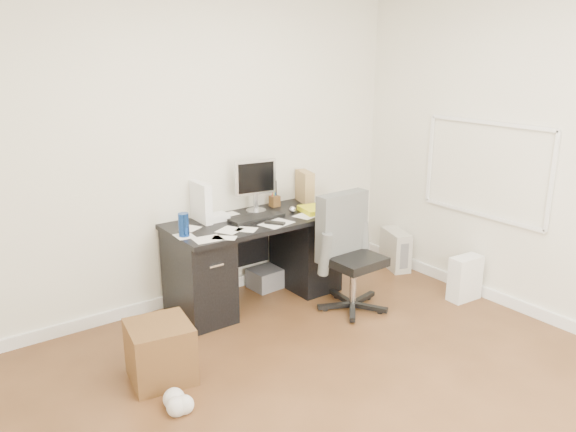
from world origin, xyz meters
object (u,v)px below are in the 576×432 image
Objects in this scene: pc_tower at (395,249)px; lcd_monitor at (255,186)px; desk at (255,257)px; keyboard at (257,218)px; wicker_basket at (160,352)px; office_chair at (354,254)px.

lcd_monitor is at bearing -173.81° from pc_tower.
desk is 3.08× the size of keyboard.
lcd_monitor reaches higher than desk.
keyboard reaches higher than pc_tower.
wicker_basket is (-2.76, -0.49, 0.01)m from pc_tower.
lcd_monitor is 0.32m from keyboard.
pc_tower is (0.99, 0.45, -0.30)m from office_chair.
desk is at bearing 112.25° from keyboard.
lcd_monitor is 1.19× the size of wicker_basket.
desk is at bearing -116.69° from lcd_monitor.
office_chair is (0.58, -0.64, 0.10)m from desk.
lcd_monitor is (0.13, 0.18, 0.59)m from desk.
office_chair is at bearing 1.32° from wicker_basket.
lcd_monitor is 1.68m from pc_tower.
office_chair is at bearing -51.69° from lcd_monitor.
office_chair is 1.12m from pc_tower.
office_chair is 1.79m from wicker_basket.
lcd_monitor is at bearing 53.87° from desk.
lcd_monitor is 0.48× the size of office_chair.
office_chair is at bearing -49.18° from keyboard.
pc_tower is (1.56, -0.19, -0.20)m from desk.
pc_tower is at bearing -4.85° from lcd_monitor.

